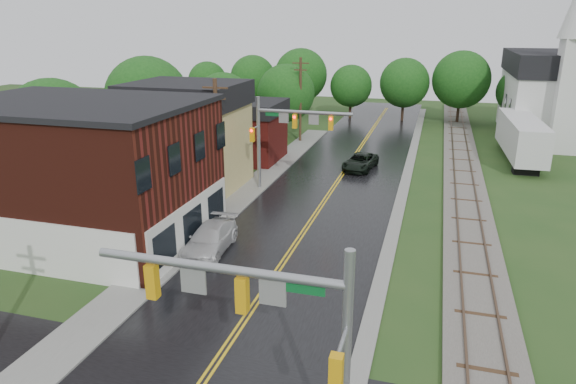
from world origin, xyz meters
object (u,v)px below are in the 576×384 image
at_px(tree_left_b, 149,101).
at_px(pickup_white, 210,239).
at_px(utility_pole_b, 217,142).
at_px(church, 559,86).
at_px(tree_left_a, 55,127).
at_px(tree_left_c, 225,103).
at_px(brick_building, 81,171).
at_px(semi_trailer, 521,136).
at_px(utility_pole_c, 300,98).
at_px(tree_left_e, 287,95).
at_px(traffic_signal_near, 269,316).
at_px(suv_dark, 360,162).
at_px(traffic_signal_far, 285,128).

relative_size(tree_left_b, pickup_white, 1.87).
bearing_deg(utility_pole_b, church, 49.82).
xyz_separation_m(tree_left_a, tree_left_c, (6.00, 18.00, -0.60)).
distance_m(brick_building, semi_trailer, 38.65).
height_order(utility_pole_c, tree_left_b, tree_left_b).
distance_m(church, utility_pole_b, 41.55).
height_order(brick_building, church, church).
distance_m(tree_left_c, pickup_white, 26.80).
relative_size(tree_left_e, semi_trailer, 0.63).
distance_m(utility_pole_b, pickup_white, 8.32).
distance_m(traffic_signal_near, pickup_white, 15.86).
bearing_deg(tree_left_c, tree_left_b, -116.56).
distance_m(tree_left_a, tree_left_b, 10.22).
relative_size(utility_pole_b, tree_left_b, 0.93).
distance_m(tree_left_c, suv_dark, 16.42).
xyz_separation_m(brick_building, traffic_signal_far, (9.01, 12.00, 0.82)).
relative_size(tree_left_b, tree_left_c, 1.27).
bearing_deg(suv_dark, utility_pole_b, -114.43).
relative_size(traffic_signal_far, tree_left_b, 0.76).
bearing_deg(brick_building, tree_left_c, 93.14).
bearing_deg(tree_left_e, utility_pole_b, -85.10).
distance_m(traffic_signal_far, tree_left_e, 19.65).
bearing_deg(traffic_signal_near, utility_pole_b, 117.19).
relative_size(church, utility_pole_b, 2.22).
height_order(utility_pole_b, semi_trailer, utility_pole_b).
bearing_deg(tree_left_b, tree_left_a, -101.31).
relative_size(traffic_signal_near, tree_left_a, 0.85).
relative_size(traffic_signal_far, tree_left_e, 0.90).
distance_m(traffic_signal_near, suv_dark, 33.00).
bearing_deg(utility_pole_b, tree_left_a, -179.55).
height_order(utility_pole_c, tree_left_c, utility_pole_c).
bearing_deg(traffic_signal_near, church, 72.28).
bearing_deg(traffic_signal_near, suv_dark, 93.93).
bearing_deg(utility_pole_b, semi_trailer, 42.20).
xyz_separation_m(traffic_signal_far, tree_left_e, (-5.38, 18.90, -0.16)).
xyz_separation_m(brick_building, tree_left_c, (-1.36, 24.90, 0.36)).
relative_size(brick_building, utility_pole_c, 1.59).
height_order(utility_pole_b, pickup_white, utility_pole_b).
bearing_deg(pickup_white, brick_building, 176.96).
xyz_separation_m(utility_pole_c, semi_trailer, (21.98, -2.07, -2.36)).
bearing_deg(tree_left_a, utility_pole_b, 0.45).
height_order(brick_building, semi_trailer, brick_building).
height_order(church, tree_left_c, church).
bearing_deg(tree_left_a, semi_trailer, 29.77).
xyz_separation_m(traffic_signal_far, tree_left_a, (-16.38, -5.10, 0.14)).
bearing_deg(brick_building, traffic_signal_far, 53.08).
xyz_separation_m(church, tree_left_a, (-39.85, -31.84, -0.72)).
distance_m(tree_left_e, semi_trailer, 24.47).
xyz_separation_m(utility_pole_b, utility_pole_c, (0.00, 22.00, 0.00)).
xyz_separation_m(brick_building, church, (32.48, 38.74, 1.68)).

